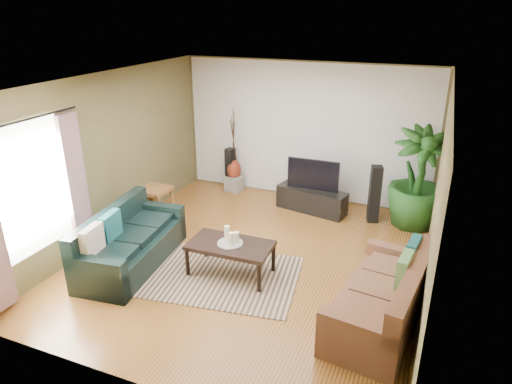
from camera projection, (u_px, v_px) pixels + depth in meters
The scene contains 27 objects.
floor at pixel (251, 259), 7.03m from camera, with size 5.50×5.50×0.00m, color #9F5F29.
ceiling at pixel (250, 82), 6.01m from camera, with size 5.50×5.50×0.00m, color white.
wall_back at pixel (305, 132), 8.88m from camera, with size 5.00×5.00×0.00m, color brown.
wall_front at pixel (135, 275), 4.17m from camera, with size 5.00×5.00×0.00m, color brown.
wall_left at pixel (109, 157), 7.40m from camera, with size 5.50×5.50×0.00m, color brown.
wall_right at pixel (436, 204), 5.65m from camera, with size 5.50×5.50×0.00m, color brown.
backwall_panel at pixel (305, 132), 8.87m from camera, with size 4.90×4.90×0.00m, color white.
window_pane at pixel (30, 188), 6.00m from camera, with size 1.80×1.80×0.00m, color white.
curtain_far at pixel (77, 187), 6.72m from camera, with size 0.08×0.35×2.20m, color gray.
curtain_rod at pixel (20, 122), 5.64m from camera, with size 0.03×0.03×1.90m, color black.
sofa_left at pixel (131, 239), 6.76m from camera, with size 1.99×0.85×0.85m, color black.
sofa_right at pixel (381, 292), 5.50m from camera, with size 1.95×0.88×0.85m, color brown.
area_rug at pixel (220, 275), 6.61m from camera, with size 2.24×1.58×0.01m, color tan.
coffee_table at pixel (231, 258), 6.59m from camera, with size 1.19×0.65×0.49m, color black.
candle_tray at pixel (230, 243), 6.49m from camera, with size 0.37×0.37×0.02m, color gray.
candle_tall at pixel (227, 234), 6.49m from camera, with size 0.08×0.08×0.24m, color #F2E7CC.
candle_mid at pixel (231, 239), 6.41m from camera, with size 0.08×0.08×0.18m, color white.
candle_short at pixel (236, 237), 6.49m from camera, with size 0.08×0.08×0.15m, color #F3E8CD.
tv_stand at pixel (312, 200), 8.63m from camera, with size 1.33×0.40×0.44m, color black.
television at pixel (313, 174), 8.45m from camera, with size 0.97×0.05×0.58m, color black.
speaker_left at pixel (231, 169), 9.53m from camera, with size 0.16×0.18×0.91m, color black.
speaker_right at pixel (375, 194), 8.11m from camera, with size 0.19×0.21×1.05m, color black.
potted_plant at pixel (418, 179), 7.82m from camera, with size 0.99×0.99×1.77m, color #1B4918.
plant_pot at pixel (412, 218), 8.10m from camera, with size 0.33×0.33×0.25m, color black.
pedestal at pixel (234, 183), 9.62m from camera, with size 0.32×0.32×0.32m, color gray.
vase at pixel (234, 170), 9.50m from camera, with size 0.29×0.29×0.41m, color maroon.
side_table at pixel (156, 202), 8.41m from camera, with size 0.51×0.51×0.54m, color #976431.
Camera 1 is at (2.37, -5.64, 3.62)m, focal length 32.00 mm.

